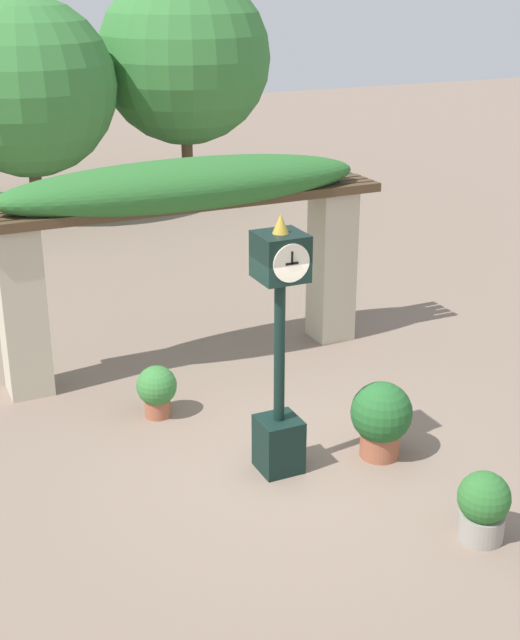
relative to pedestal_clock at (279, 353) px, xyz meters
The scene contains 7 objects.
ground_plane 1.45m from the pedestal_clock, 52.96° to the left, with size 60.00×60.00×0.00m, color #7F6B5B.
pedestal_clock is the anchor object (origin of this frame).
pergola 3.31m from the pedestal_clock, 87.47° to the left, with size 5.75×1.16×2.95m.
potted_plant_near_left 2.61m from the pedestal_clock, 58.63° to the right, with size 0.53×0.53×0.73m.
potted_plant_near_right 2.25m from the pedestal_clock, 114.64° to the left, with size 0.51×0.51×0.68m.
potted_plant_far_left 1.53m from the pedestal_clock, 10.95° to the right, with size 0.71×0.71×0.92m.
tree_line 12.87m from the pedestal_clock, 89.09° to the left, with size 11.42×4.70×5.41m.
Camera 1 is at (-4.03, -8.08, 5.28)m, focal length 50.00 mm.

